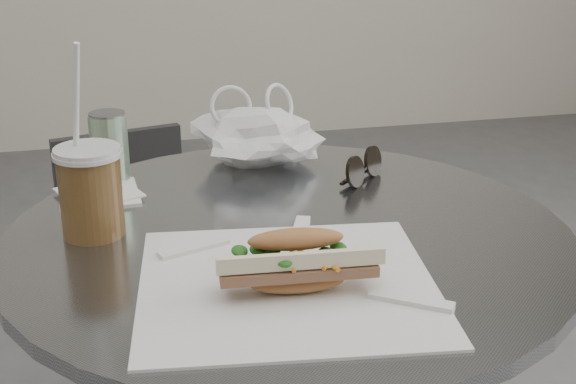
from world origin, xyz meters
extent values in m
cylinder|color=slate|center=(0.00, 0.20, 0.73)|extent=(0.76, 0.76, 0.02)
cylinder|color=#323234|center=(-0.17, 0.77, 0.21)|extent=(0.06, 0.06, 0.42)
cylinder|color=#323234|center=(-0.17, 0.77, 0.42)|extent=(0.36, 0.36, 0.02)
cube|color=#323234|center=(-0.21, 0.94, 0.55)|extent=(0.28, 0.09, 0.24)
cube|color=white|center=(-0.04, 0.05, 0.74)|extent=(0.37, 0.36, 0.00)
ellipsoid|color=#B77B45|center=(-0.03, 0.03, 0.76)|extent=(0.22, 0.09, 0.02)
cube|color=brown|center=(-0.03, 0.03, 0.77)|extent=(0.18, 0.06, 0.01)
ellipsoid|color=#B77B45|center=(-0.03, 0.04, 0.80)|extent=(0.22, 0.09, 0.04)
cylinder|color=brown|center=(-0.25, 0.25, 0.79)|extent=(0.08, 0.08, 0.11)
cylinder|color=silver|center=(-0.25, 0.25, 0.85)|extent=(0.09, 0.09, 0.01)
cylinder|color=white|center=(-0.26, 0.26, 0.90)|extent=(0.03, 0.06, 0.20)
cylinder|color=black|center=(0.14, 0.34, 0.76)|extent=(0.05, 0.05, 0.05)
cylinder|color=black|center=(0.18, 0.39, 0.76)|extent=(0.05, 0.05, 0.05)
cube|color=black|center=(0.16, 0.37, 0.76)|extent=(0.02, 0.02, 0.00)
cube|color=white|center=(-0.25, 0.39, 0.74)|extent=(0.12, 0.12, 0.01)
cube|color=white|center=(-0.25, 0.39, 0.75)|extent=(0.14, 0.14, 0.00)
cylinder|color=#518C56|center=(-0.22, 0.45, 0.79)|extent=(0.06, 0.06, 0.11)
cylinder|color=slate|center=(-0.22, 0.45, 0.85)|extent=(0.05, 0.05, 0.00)
camera|label=1|loc=(-0.22, -0.75, 1.18)|focal=50.00mm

